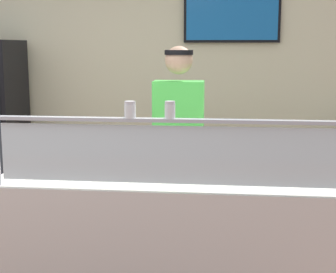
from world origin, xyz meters
TOP-DOWN VIEW (x-y plane):
  - shop_rear_unit at (1.09, 2.41)m, footprint 6.58×0.13m
  - serving_counter at (1.09, 0.37)m, footprint 2.18×0.75m
  - sneeze_guard at (1.09, 0.06)m, footprint 2.00×0.06m
  - pizza_tray at (0.95, 0.45)m, footprint 0.46×0.46m
  - pizza_server at (0.91, 0.43)m, footprint 0.08×0.28m
  - parmesan_shaker at (0.89, 0.06)m, footprint 0.07×0.07m
  - pepper_flake_shaker at (1.11, 0.06)m, footprint 0.06×0.06m
  - worker_figure at (1.07, 1.11)m, footprint 0.41×0.50m

SIDE VIEW (x-z plane):
  - serving_counter at x=1.09m, z-range 0.00..0.95m
  - pizza_tray at x=0.95m, z-range 0.95..0.98m
  - pizza_server at x=0.91m, z-range 0.99..0.99m
  - worker_figure at x=1.07m, z-range 0.13..1.89m
  - sneeze_guard at x=1.09m, z-range 1.01..1.42m
  - shop_rear_unit at x=1.09m, z-range 0.01..2.71m
  - parmesan_shaker at x=0.89m, z-range 1.36..1.45m
  - pepper_flake_shaker at x=1.11m, z-range 1.36..1.45m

